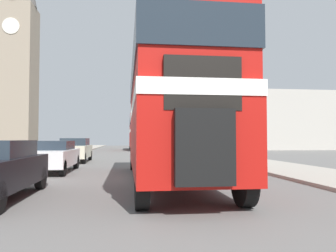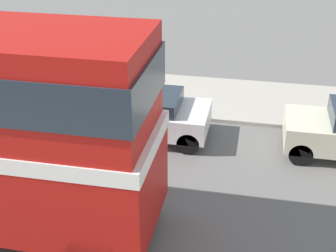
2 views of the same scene
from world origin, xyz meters
The scene contains 10 objects.
ground_plane centered at (0.00, 0.00, 0.00)m, with size 120.00×120.00×0.00m, color slate.
sidewalk_right centered at (6.75, 0.00, 0.06)m, with size 3.50×120.00×0.12m.
double_decker_bus centered at (0.85, -0.97, 2.64)m, with size 2.47×10.64×4.46m.
bus_distant centered at (1.03, 30.61, 2.63)m, with size 2.46×9.99×4.44m.
car_parked_mid centered at (-3.77, 2.66, 0.72)m, with size 1.79×4.26×1.35m.
car_parked_far centered at (-3.75, 9.00, 0.77)m, with size 1.71×4.14×1.48m.
pedestrian_walking centered at (6.51, 11.24, 1.05)m, with size 0.33×0.33×1.65m.
bicycle_on_pavement centered at (6.47, 19.23, 0.48)m, with size 0.05×1.76×0.78m.
church_tower centered at (-17.24, 39.69, 18.00)m, with size 5.60×5.60×35.17m.
shop_building_block centered at (19.17, 32.88, 3.90)m, with size 20.42×11.27×7.80m.
Camera 1 is at (-0.54, -12.01, 1.43)m, focal length 35.00 mm.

